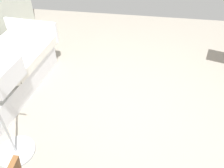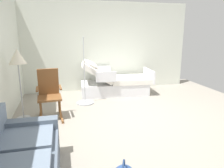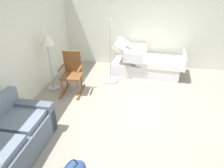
{
  "view_description": "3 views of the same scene",
  "coord_description": "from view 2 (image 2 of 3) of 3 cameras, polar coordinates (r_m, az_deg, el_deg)",
  "views": [
    {
      "loc": [
        -0.02,
        2.24,
        2.34
      ],
      "look_at": [
        0.28,
        0.31,
        0.71
      ],
      "focal_mm": 36.64,
      "sensor_mm": 36.0,
      "label": 1
    },
    {
      "loc": [
        -3.9,
        1.49,
        1.8
      ],
      "look_at": [
        0.02,
        0.5,
        0.81
      ],
      "focal_mm": 34.03,
      "sensor_mm": 36.0,
      "label": 2
    },
    {
      "loc": [
        -3.75,
        -0.02,
        2.64
      ],
      "look_at": [
        -0.02,
        0.61,
        0.63
      ],
      "focal_mm": 32.83,
      "sensor_mm": 36.0,
      "label": 3
    }
  ],
  "objects": [
    {
      "name": "hospital_bed",
      "position": [
        6.29,
        0.64,
        0.11
      ],
      "size": [
        1.13,
        2.13,
        1.1
      ],
      "color": "silver",
      "rests_on": "ground"
    },
    {
      "name": "iv_pole",
      "position": [
        5.5,
        -7.29,
        -2.67
      ],
      "size": [
        0.44,
        0.44,
        1.69
      ],
      "color": "#B2B5BA",
      "rests_on": "ground"
    },
    {
      "name": "side_wall",
      "position": [
        6.76,
        -1.43,
        9.99
      ],
      "size": [
        0.1,
        5.29,
        2.7
      ],
      "primitive_type": "cube",
      "color": "silver",
      "rests_on": "ground"
    },
    {
      "name": "rocking_chair",
      "position": [
        4.71,
        -16.49,
        -2.73
      ],
      "size": [
        0.79,
        0.53,
        1.05
      ],
      "color": "brown",
      "rests_on": "ground"
    },
    {
      "name": "ground_plane",
      "position": [
        4.55,
        6.28,
        -9.59
      ],
      "size": [
        6.57,
        6.57,
        0.0
      ],
      "primitive_type": "plane",
      "color": "gray"
    },
    {
      "name": "floor_lamp",
      "position": [
        4.65,
        -23.97,
        5.58
      ],
      "size": [
        0.34,
        0.34,
        1.48
      ],
      "color": "#B2B5BA",
      "rests_on": "ground"
    }
  ]
}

